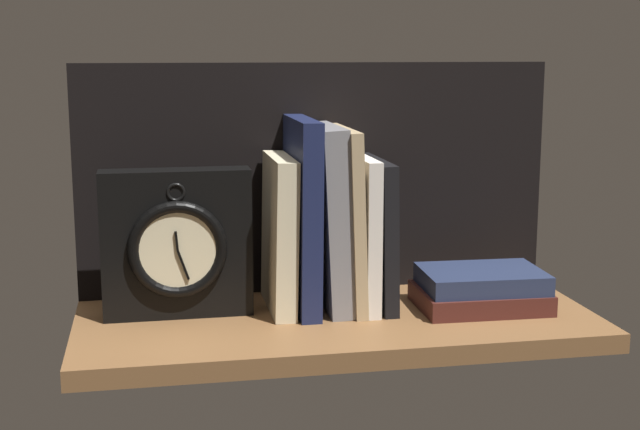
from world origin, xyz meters
The scene contains 10 objects.
ground_plane centered at (0.00, 0.00, -1.25)cm, with size 67.75×28.95×2.50cm, color brown.
back_panel centered at (0.00, 13.88, 16.33)cm, with size 67.75×1.20×32.65cm, color black.
book_cream_twain centered at (-6.82, 5.00, 10.31)cm, with size 2.85×14.87×20.61cm, color beige.
book_navy_bierce centered at (-3.75, 5.00, 12.78)cm, with size 2.68×16.55×25.56cm, color #192147.
book_gray_chess centered at (-0.44, 5.00, 12.27)cm, with size 3.34×15.37×24.54cm, color gray.
book_tan_shortstories centered at (2.33, 5.00, 12.10)cm, with size 1.60×16.33×24.21cm, color tan.
book_white_catcher centered at (4.37, 5.00, 10.22)cm, with size 1.88×16.07×20.44cm, color silver.
book_black_skeptic centered at (6.58, 5.00, 9.96)cm, with size 1.94×15.92×19.92cm, color black.
framed_clock centered at (-20.40, 4.00, 9.62)cm, with size 19.31×5.86×19.31cm.
book_stack_side centered at (19.89, -0.33, 2.54)cm, with size 17.19×12.75×5.24cm.
Camera 1 is at (-23.55, -109.96, 34.65)cm, focal length 49.94 mm.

